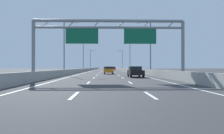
% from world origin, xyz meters
% --- Properties ---
extents(ground_plane, '(260.00, 260.00, 0.00)m').
position_xyz_m(ground_plane, '(0.00, 100.00, 0.00)').
color(ground_plane, '#38383A').
extents(lane_dash_left_1, '(0.16, 3.00, 0.01)m').
position_xyz_m(lane_dash_left_1, '(-1.80, 12.50, 0.01)').
color(lane_dash_left_1, white).
rests_on(lane_dash_left_1, ground_plane).
extents(lane_dash_left_2, '(0.16, 3.00, 0.01)m').
position_xyz_m(lane_dash_left_2, '(-1.80, 21.50, 0.01)').
color(lane_dash_left_2, white).
rests_on(lane_dash_left_2, ground_plane).
extents(lane_dash_left_3, '(0.16, 3.00, 0.01)m').
position_xyz_m(lane_dash_left_3, '(-1.80, 30.50, 0.01)').
color(lane_dash_left_3, white).
rests_on(lane_dash_left_3, ground_plane).
extents(lane_dash_left_4, '(0.16, 3.00, 0.01)m').
position_xyz_m(lane_dash_left_4, '(-1.80, 39.50, 0.01)').
color(lane_dash_left_4, white).
rests_on(lane_dash_left_4, ground_plane).
extents(lane_dash_left_5, '(0.16, 3.00, 0.01)m').
position_xyz_m(lane_dash_left_5, '(-1.80, 48.50, 0.01)').
color(lane_dash_left_5, white).
rests_on(lane_dash_left_5, ground_plane).
extents(lane_dash_left_6, '(0.16, 3.00, 0.01)m').
position_xyz_m(lane_dash_left_6, '(-1.80, 57.50, 0.01)').
color(lane_dash_left_6, white).
rests_on(lane_dash_left_6, ground_plane).
extents(lane_dash_left_7, '(0.16, 3.00, 0.01)m').
position_xyz_m(lane_dash_left_7, '(-1.80, 66.50, 0.01)').
color(lane_dash_left_7, white).
rests_on(lane_dash_left_7, ground_plane).
extents(lane_dash_left_8, '(0.16, 3.00, 0.01)m').
position_xyz_m(lane_dash_left_8, '(-1.80, 75.50, 0.01)').
color(lane_dash_left_8, white).
rests_on(lane_dash_left_8, ground_plane).
extents(lane_dash_left_9, '(0.16, 3.00, 0.01)m').
position_xyz_m(lane_dash_left_9, '(-1.80, 84.50, 0.01)').
color(lane_dash_left_9, white).
rests_on(lane_dash_left_9, ground_plane).
extents(lane_dash_left_10, '(0.16, 3.00, 0.01)m').
position_xyz_m(lane_dash_left_10, '(-1.80, 93.50, 0.01)').
color(lane_dash_left_10, white).
rests_on(lane_dash_left_10, ground_plane).
extents(lane_dash_left_11, '(0.16, 3.00, 0.01)m').
position_xyz_m(lane_dash_left_11, '(-1.80, 102.50, 0.01)').
color(lane_dash_left_11, white).
rests_on(lane_dash_left_11, ground_plane).
extents(lane_dash_left_12, '(0.16, 3.00, 0.01)m').
position_xyz_m(lane_dash_left_12, '(-1.80, 111.50, 0.01)').
color(lane_dash_left_12, white).
rests_on(lane_dash_left_12, ground_plane).
extents(lane_dash_left_13, '(0.16, 3.00, 0.01)m').
position_xyz_m(lane_dash_left_13, '(-1.80, 120.50, 0.01)').
color(lane_dash_left_13, white).
rests_on(lane_dash_left_13, ground_plane).
extents(lane_dash_left_14, '(0.16, 3.00, 0.01)m').
position_xyz_m(lane_dash_left_14, '(-1.80, 129.50, 0.01)').
color(lane_dash_left_14, white).
rests_on(lane_dash_left_14, ground_plane).
extents(lane_dash_left_15, '(0.16, 3.00, 0.01)m').
position_xyz_m(lane_dash_left_15, '(-1.80, 138.50, 0.01)').
color(lane_dash_left_15, white).
rests_on(lane_dash_left_15, ground_plane).
extents(lane_dash_left_16, '(0.16, 3.00, 0.01)m').
position_xyz_m(lane_dash_left_16, '(-1.80, 147.50, 0.01)').
color(lane_dash_left_16, white).
rests_on(lane_dash_left_16, ground_plane).
extents(lane_dash_left_17, '(0.16, 3.00, 0.01)m').
position_xyz_m(lane_dash_left_17, '(-1.80, 156.50, 0.01)').
color(lane_dash_left_17, white).
rests_on(lane_dash_left_17, ground_plane).
extents(lane_dash_right_1, '(0.16, 3.00, 0.01)m').
position_xyz_m(lane_dash_right_1, '(1.80, 12.50, 0.01)').
color(lane_dash_right_1, white).
rests_on(lane_dash_right_1, ground_plane).
extents(lane_dash_right_2, '(0.16, 3.00, 0.01)m').
position_xyz_m(lane_dash_right_2, '(1.80, 21.50, 0.01)').
color(lane_dash_right_2, white).
rests_on(lane_dash_right_2, ground_plane).
extents(lane_dash_right_3, '(0.16, 3.00, 0.01)m').
position_xyz_m(lane_dash_right_3, '(1.80, 30.50, 0.01)').
color(lane_dash_right_3, white).
rests_on(lane_dash_right_3, ground_plane).
extents(lane_dash_right_4, '(0.16, 3.00, 0.01)m').
position_xyz_m(lane_dash_right_4, '(1.80, 39.50, 0.01)').
color(lane_dash_right_4, white).
rests_on(lane_dash_right_4, ground_plane).
extents(lane_dash_right_5, '(0.16, 3.00, 0.01)m').
position_xyz_m(lane_dash_right_5, '(1.80, 48.50, 0.01)').
color(lane_dash_right_5, white).
rests_on(lane_dash_right_5, ground_plane).
extents(lane_dash_right_6, '(0.16, 3.00, 0.01)m').
position_xyz_m(lane_dash_right_6, '(1.80, 57.50, 0.01)').
color(lane_dash_right_6, white).
rests_on(lane_dash_right_6, ground_plane).
extents(lane_dash_right_7, '(0.16, 3.00, 0.01)m').
position_xyz_m(lane_dash_right_7, '(1.80, 66.50, 0.01)').
color(lane_dash_right_7, white).
rests_on(lane_dash_right_7, ground_plane).
extents(lane_dash_right_8, '(0.16, 3.00, 0.01)m').
position_xyz_m(lane_dash_right_8, '(1.80, 75.50, 0.01)').
color(lane_dash_right_8, white).
rests_on(lane_dash_right_8, ground_plane).
extents(lane_dash_right_9, '(0.16, 3.00, 0.01)m').
position_xyz_m(lane_dash_right_9, '(1.80, 84.50, 0.01)').
color(lane_dash_right_9, white).
rests_on(lane_dash_right_9, ground_plane).
extents(lane_dash_right_10, '(0.16, 3.00, 0.01)m').
position_xyz_m(lane_dash_right_10, '(1.80, 93.50, 0.01)').
color(lane_dash_right_10, white).
rests_on(lane_dash_right_10, ground_plane).
extents(lane_dash_right_11, '(0.16, 3.00, 0.01)m').
position_xyz_m(lane_dash_right_11, '(1.80, 102.50, 0.01)').
color(lane_dash_right_11, white).
rests_on(lane_dash_right_11, ground_plane).
extents(lane_dash_right_12, '(0.16, 3.00, 0.01)m').
position_xyz_m(lane_dash_right_12, '(1.80, 111.50, 0.01)').
color(lane_dash_right_12, white).
rests_on(lane_dash_right_12, ground_plane).
extents(lane_dash_right_13, '(0.16, 3.00, 0.01)m').
position_xyz_m(lane_dash_right_13, '(1.80, 120.50, 0.01)').
color(lane_dash_right_13, white).
rests_on(lane_dash_right_13, ground_plane).
extents(lane_dash_right_14, '(0.16, 3.00, 0.01)m').
position_xyz_m(lane_dash_right_14, '(1.80, 129.50, 0.01)').
color(lane_dash_right_14, white).
rests_on(lane_dash_right_14, ground_plane).
extents(lane_dash_right_15, '(0.16, 3.00, 0.01)m').
position_xyz_m(lane_dash_right_15, '(1.80, 138.50, 0.01)').
color(lane_dash_right_15, white).
rests_on(lane_dash_right_15, ground_plane).
extents(lane_dash_right_16, '(0.16, 3.00, 0.01)m').
position_xyz_m(lane_dash_right_16, '(1.80, 147.50, 0.01)').
color(lane_dash_right_16, white).
rests_on(lane_dash_right_16, ground_plane).
extents(lane_dash_right_17, '(0.16, 3.00, 0.01)m').
position_xyz_m(lane_dash_right_17, '(1.80, 156.50, 0.01)').
color(lane_dash_right_17, white).
rests_on(lane_dash_right_17, ground_plane).
extents(edge_line_left, '(0.16, 176.00, 0.01)m').
position_xyz_m(edge_line_left, '(-5.25, 88.00, 0.01)').
color(edge_line_left, white).
rests_on(edge_line_left, ground_plane).
extents(edge_line_right, '(0.16, 176.00, 0.01)m').
position_xyz_m(edge_line_right, '(5.25, 88.00, 0.01)').
color(edge_line_right, white).
rests_on(edge_line_right, ground_plane).
extents(barrier_left, '(0.45, 220.00, 0.95)m').
position_xyz_m(barrier_left, '(-6.90, 110.00, 0.47)').
color(barrier_left, '#9E9E99').
rests_on(barrier_left, ground_plane).
extents(barrier_right, '(0.45, 220.00, 0.95)m').
position_xyz_m(barrier_right, '(6.90, 110.00, 0.47)').
color(barrier_right, '#9E9E99').
rests_on(barrier_right, ground_plane).
extents(sign_gantry, '(16.05, 0.36, 6.36)m').
position_xyz_m(sign_gantry, '(0.06, 25.87, 4.81)').
color(sign_gantry, gray).
rests_on(sign_gantry, ground_plane).
extents(streetlamp_left_mid, '(2.58, 0.28, 9.50)m').
position_xyz_m(streetlamp_left_mid, '(-7.47, 42.90, 5.40)').
color(streetlamp_left_mid, slate).
rests_on(streetlamp_left_mid, ground_plane).
extents(streetlamp_right_mid, '(2.58, 0.28, 9.50)m').
position_xyz_m(streetlamp_right_mid, '(7.47, 42.90, 5.40)').
color(streetlamp_right_mid, slate).
rests_on(streetlamp_right_mid, ground_plane).
extents(streetlamp_left_far, '(2.58, 0.28, 9.50)m').
position_xyz_m(streetlamp_left_far, '(-7.47, 78.19, 5.40)').
color(streetlamp_left_far, slate).
rests_on(streetlamp_left_far, ground_plane).
extents(streetlamp_right_far, '(2.58, 0.28, 9.50)m').
position_xyz_m(streetlamp_right_far, '(7.47, 78.19, 5.40)').
color(streetlamp_right_far, slate).
rests_on(streetlamp_right_far, ground_plane).
extents(streetlamp_left_distant, '(2.58, 0.28, 9.50)m').
position_xyz_m(streetlamp_left_distant, '(-7.47, 113.48, 5.40)').
color(streetlamp_left_distant, slate).
rests_on(streetlamp_left_distant, ground_plane).
extents(streetlamp_right_distant, '(2.58, 0.28, 9.50)m').
position_xyz_m(streetlamp_right_distant, '(7.47, 113.48, 5.40)').
color(streetlamp_right_distant, slate).
rests_on(streetlamp_right_distant, ground_plane).
extents(orange_car, '(1.83, 4.16, 1.46)m').
position_xyz_m(orange_car, '(0.25, 47.10, 0.75)').
color(orange_car, orange).
rests_on(orange_car, ground_plane).
extents(black_car, '(1.78, 4.61, 1.44)m').
position_xyz_m(black_car, '(3.65, 32.58, 0.75)').
color(black_car, black).
rests_on(black_car, ground_plane).
extents(silver_car, '(1.89, 4.66, 1.48)m').
position_xyz_m(silver_car, '(-0.15, 87.19, 0.75)').
color(silver_car, '#A8ADB2').
rests_on(silver_car, ground_plane).
extents(red_car, '(1.85, 4.11, 1.53)m').
position_xyz_m(red_car, '(3.38, 111.35, 0.77)').
color(red_car, red).
rests_on(red_car, ground_plane).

